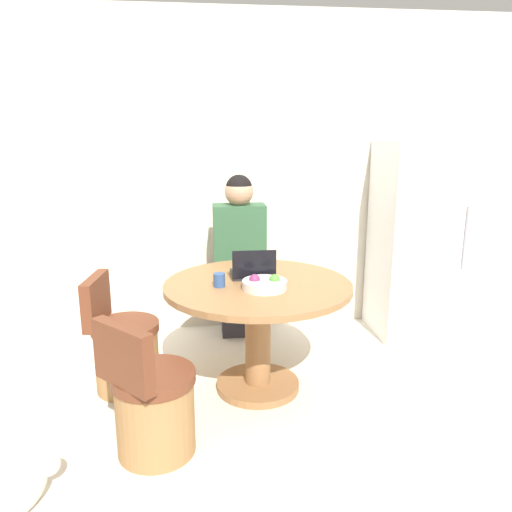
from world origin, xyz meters
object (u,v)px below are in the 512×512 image
(chair_near_left_corner, at_px, (152,407))
(laptop, at_px, (253,271))
(chair_left_side, at_px, (124,350))
(cat, at_px, (22,491))
(dining_table, at_px, (258,313))
(person_seated, at_px, (239,251))
(refrigerator, at_px, (420,240))
(fruit_bowl, at_px, (265,284))

(chair_near_left_corner, distance_m, laptop, 1.09)
(chair_near_left_corner, height_order, laptop, laptop)
(chair_near_left_corner, distance_m, chair_left_side, 0.76)
(chair_near_left_corner, distance_m, cat, 0.68)
(chair_left_side, distance_m, cat, 1.14)
(dining_table, xyz_separation_m, chair_left_side, (-0.87, 0.11, -0.26))
(chair_near_left_corner, height_order, person_seated, person_seated)
(refrigerator, xyz_separation_m, fruit_bowl, (-1.41, -0.94, -0.03))
(refrigerator, relative_size, person_seated, 1.19)
(dining_table, height_order, laptop, laptop)
(dining_table, xyz_separation_m, chair_near_left_corner, (-0.63, -0.61, -0.26))
(laptop, bearing_deg, chair_left_side, 1.70)
(chair_left_side, relative_size, fruit_bowl, 2.83)
(laptop, relative_size, cat, 0.64)
(refrigerator, height_order, chair_near_left_corner, refrigerator)
(person_seated, bearing_deg, cat, 57.53)
(fruit_bowl, bearing_deg, chair_left_side, 165.01)
(chair_left_side, relative_size, laptop, 2.75)
(fruit_bowl, bearing_deg, laptop, 99.01)
(laptop, distance_m, cat, 1.74)
(dining_table, height_order, person_seated, person_seated)
(cat, bearing_deg, chair_left_side, 10.35)
(dining_table, relative_size, chair_near_left_corner, 1.54)
(refrigerator, bearing_deg, person_seated, 179.58)
(laptop, bearing_deg, fruit_bowl, 99.01)
(dining_table, height_order, fruit_bowl, fruit_bowl)
(dining_table, relative_size, chair_left_side, 1.54)
(cat, bearing_deg, chair_near_left_corner, -30.67)
(chair_left_side, height_order, person_seated, person_seated)
(person_seated, xyz_separation_m, cat, (-1.14, -1.79, -0.65))
(dining_table, distance_m, cat, 1.59)
(person_seated, distance_m, cat, 2.21)
(refrigerator, distance_m, chair_near_left_corner, 2.56)
(chair_near_left_corner, distance_m, fruit_bowl, 0.95)
(laptop, height_order, fruit_bowl, laptop)
(refrigerator, height_order, cat, refrigerator)
(chair_left_side, bearing_deg, chair_near_left_corner, -154.37)
(dining_table, distance_m, fruit_bowl, 0.27)
(laptop, relative_size, fruit_bowl, 1.03)
(fruit_bowl, bearing_deg, refrigerator, 33.59)
(chair_near_left_corner, relative_size, cat, 1.75)
(fruit_bowl, xyz_separation_m, cat, (-1.21, -0.84, -0.67))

